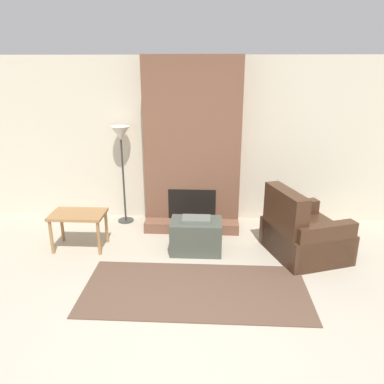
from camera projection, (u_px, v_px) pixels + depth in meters
name	position (u px, v px, depth m)	size (l,w,h in m)	color
ground_plane	(176.00, 351.00, 3.40)	(24.00, 24.00, 0.00)	#B2A893
wall_back	(194.00, 141.00, 5.97)	(6.97, 0.06, 2.60)	beige
fireplace	(193.00, 148.00, 5.74)	(1.45, 0.70, 2.60)	brown
ottoman	(196.00, 236.00, 5.14)	(0.70, 0.45, 0.51)	#474C42
armchair	(301.00, 235.00, 5.04)	(1.17, 1.22, 0.95)	#422819
side_table	(78.00, 218.00, 5.17)	(0.73, 0.46, 0.53)	#9E7042
floor_lamp_left	(121.00, 142.00, 5.78)	(0.29, 0.29, 1.57)	#333333
area_rug	(195.00, 290.00, 4.31)	(2.58, 1.16, 0.01)	brown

